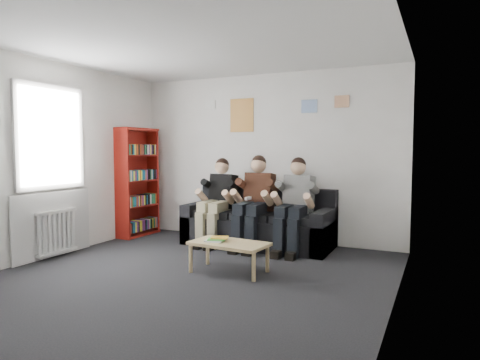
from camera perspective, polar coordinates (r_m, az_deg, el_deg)
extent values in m
plane|color=black|center=(5.00, -7.91, -13.20)|extent=(5.00, 5.00, 0.00)
plane|color=silver|center=(4.93, -8.24, 18.34)|extent=(5.00, 5.00, 0.00)
plane|color=white|center=(7.00, 3.26, 2.99)|extent=(4.50, 0.00, 4.50)
plane|color=white|center=(6.30, -25.45, 2.48)|extent=(0.00, 5.00, 5.00)
plane|color=white|center=(4.01, 19.90, 1.94)|extent=(0.00, 5.00, 5.00)
cube|color=black|center=(6.65, 2.41, -6.90)|extent=(2.27, 0.93, 0.43)
cube|color=black|center=(6.91, 3.58, -2.81)|extent=(2.27, 0.21, 0.44)
cube|color=black|center=(7.10, -5.39, -5.45)|extent=(0.19, 0.93, 0.62)
cube|color=black|center=(6.31, 11.20, -6.71)|extent=(0.19, 0.93, 0.62)
cube|color=black|center=(6.53, 2.13, -4.72)|extent=(1.89, 0.64, 0.10)
cube|color=maroon|center=(7.56, -13.43, -0.26)|extent=(0.28, 0.83, 1.85)
cube|color=tan|center=(5.21, -1.47, -8.48)|extent=(0.92, 0.51, 0.04)
cylinder|color=tan|center=(5.27, -6.59, -10.41)|extent=(0.05, 0.05, 0.33)
cylinder|color=tan|center=(4.90, 1.84, -11.51)|extent=(0.05, 0.05, 0.33)
cylinder|color=tan|center=(5.62, -4.33, -9.49)|extent=(0.05, 0.05, 0.33)
cylinder|color=tan|center=(5.27, 3.66, -10.40)|extent=(0.05, 0.05, 0.33)
cube|color=white|center=(5.25, -3.51, -8.10)|extent=(0.21, 0.15, 0.02)
cube|color=green|center=(5.26, -3.13, -7.88)|extent=(0.21, 0.15, 0.02)
cube|color=gold|center=(5.28, -2.75, -7.66)|extent=(0.21, 0.15, 0.02)
cube|color=black|center=(6.88, -2.27, -1.54)|extent=(0.41, 0.30, 0.57)
sphere|color=#D9AB84|center=(6.81, -2.44, 1.75)|extent=(0.22, 0.22, 0.22)
sphere|color=black|center=(6.83, -2.38, 2.05)|extent=(0.21, 0.21, 0.21)
cube|color=gray|center=(6.63, -3.48, -3.51)|extent=(0.37, 0.47, 0.15)
cube|color=gray|center=(6.50, -4.42, -6.71)|extent=(0.34, 0.14, 0.54)
cube|color=black|center=(6.49, -4.68, -8.68)|extent=(0.34, 0.26, 0.10)
cube|color=#532C1B|center=(6.61, 2.62, -1.61)|extent=(0.43, 0.32, 0.61)
sphere|color=#D9AB84|center=(6.55, 2.48, 2.01)|extent=(0.24, 0.24, 0.24)
sphere|color=black|center=(6.56, 2.54, 2.34)|extent=(0.23, 0.23, 0.23)
cube|color=black|center=(6.35, 1.48, -3.81)|extent=(0.39, 0.50, 0.16)
cube|color=black|center=(6.19, 0.58, -7.24)|extent=(0.37, 0.15, 0.54)
cube|color=black|center=(6.18, 0.33, -9.29)|extent=(0.37, 0.28, 0.11)
cube|color=silver|center=(6.23, 1.08, -2.47)|extent=(0.04, 0.15, 0.04)
cube|color=silver|center=(6.40, 7.83, -1.93)|extent=(0.42, 0.31, 0.59)
sphere|color=#D9AB84|center=(6.33, 7.76, 1.70)|extent=(0.23, 0.23, 0.23)
sphere|color=black|center=(6.34, 7.80, 2.03)|extent=(0.22, 0.22, 0.22)
cube|color=black|center=(6.13, 6.94, -4.15)|extent=(0.38, 0.48, 0.16)
cube|color=black|center=(5.97, 6.21, -7.68)|extent=(0.35, 0.15, 0.54)
cube|color=black|center=(5.96, 5.99, -9.82)|extent=(0.35, 0.27, 0.10)
cylinder|color=white|center=(6.27, -25.15, -6.71)|extent=(0.06, 0.06, 0.60)
cylinder|color=white|center=(6.33, -24.59, -6.61)|extent=(0.06, 0.06, 0.60)
cylinder|color=white|center=(6.38, -24.04, -6.51)|extent=(0.06, 0.06, 0.60)
cylinder|color=white|center=(6.43, -23.49, -6.41)|extent=(0.06, 0.06, 0.60)
cylinder|color=white|center=(6.48, -22.96, -6.31)|extent=(0.06, 0.06, 0.60)
cylinder|color=white|center=(6.53, -22.43, -6.21)|extent=(0.06, 0.06, 0.60)
cylinder|color=white|center=(6.58, -21.92, -6.12)|extent=(0.06, 0.06, 0.60)
cylinder|color=white|center=(6.64, -21.41, -6.02)|extent=(0.06, 0.06, 0.60)
cube|color=white|center=(6.51, -23.15, -8.79)|extent=(0.10, 0.64, 0.04)
cube|color=white|center=(6.41, -23.29, -3.90)|extent=(0.10, 0.64, 0.04)
cube|color=white|center=(6.42, -24.03, 5.23)|extent=(0.02, 1.00, 1.30)
cube|color=silver|center=(6.46, -24.15, 11.27)|extent=(0.05, 1.12, 0.06)
cube|color=silver|center=(6.43, -23.79, -0.84)|extent=(0.05, 1.12, 0.06)
cube|color=silver|center=(6.49, -23.66, -5.42)|extent=(0.03, 1.30, 0.90)
cube|color=#D6C94B|center=(7.17, 0.25, 8.62)|extent=(0.42, 0.01, 0.55)
cube|color=#4589EA|center=(6.78, 9.22, 9.68)|extent=(0.25, 0.01, 0.20)
cube|color=#C33D94|center=(6.66, 13.43, 10.16)|extent=(0.22, 0.01, 0.18)
cube|color=white|center=(7.46, -4.00, 9.98)|extent=(0.20, 0.01, 0.14)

